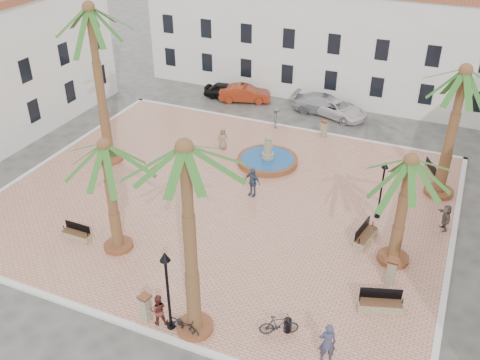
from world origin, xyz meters
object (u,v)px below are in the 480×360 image
Objects in this scene: car_silver at (325,104)px; bicycle_b at (279,325)px; bench_e at (365,237)px; cyclist_a at (327,343)px; lamppost_e at (383,181)px; cyclist_b at (158,310)px; palm_ne at (462,87)px; car_red at (245,94)px; bench_se at (380,305)px; pedestrian_north at (276,117)px; bollard_e at (392,271)px; palm_sw at (106,159)px; pedestrian_east at (446,217)px; bicycle_a at (184,325)px; pedestrian_fountain_b at (252,182)px; pedestrian_fountain_a at (223,139)px; palm_e at (408,176)px; fountain at (268,159)px; palm_s at (186,171)px; lamppost_s at (167,278)px; palm_nw at (91,25)px; car_black at (226,91)px; bench_ne at (432,171)px; car_white at (337,109)px; bench_s at (77,235)px; bollard_se at (146,307)px; litter_bin at (288,325)px; bollard_n at (324,128)px.

bicycle_b is at bearing -170.82° from car_silver.
cyclist_a is at bearing -167.85° from bench_e.
cyclist_b is (-7.17, -12.00, -1.64)m from lamppost_e.
palm_ne is 1.91× the size of car_red.
pedestrian_north is at bearing 105.84° from bench_se.
bollard_e is at bearing -63.33° from bicycle_b.
car_silver is (5.05, 21.53, -4.66)m from palm_sw.
pedestrian_east is (12.95, -8.53, -0.07)m from pedestrian_north.
palm_sw reaches higher than bicycle_a.
pedestrian_north is (-1.97, 9.51, -0.08)m from pedestrian_fountain_b.
pedestrian_fountain_a is at bearing 160.56° from lamppost_e.
palm_e is at bearing -67.49° from pedestrian_fountain_a.
palm_e reaches higher than fountain.
palm_s reaches higher than lamppost_s.
palm_sw is 7.54m from cyclist_b.
bollard_e is at bearing -38.00° from bicycle_a.
car_silver is (1.13, 9.94, 0.32)m from fountain.
palm_nw is 6.14× the size of pedestrian_north.
car_red reaches higher than bench_se.
car_black is (-3.84, 8.88, -0.28)m from pedestrian_fountain_a.
bench_se is at bearing -78.23° from pedestrian_fountain_a.
bollard_e is at bearing -72.67° from pedestrian_fountain_a.
bench_e is 1.09× the size of pedestrian_fountain_b.
bench_ne is 0.43× the size of lamppost_s.
palm_ne is 14.02m from car_white.
bench_s is at bearing 158.93° from car_silver.
pedestrian_fountain_a is at bearing 88.69° from palm_sw.
pedestrian_east is (11.37, 12.27, 0.09)m from bollard_se.
palm_e is at bearing -51.52° from pedestrian_east.
bench_ne is at bearing 41.51° from bench_s.
palm_nw is 15.91× the size of litter_bin.
bench_s is at bearing -118.10° from pedestrian_fountain_b.
bench_ne is 1.25× the size of bollard_e.
bench_se is at bearing -22.61° from pedestrian_fountain_b.
pedestrian_fountain_a is 9.68m from car_black.
bollard_n is 0.89× the size of bollard_e.
pedestrian_fountain_a is 5.21m from pedestrian_north.
bollard_se is 25.33m from car_silver.
palm_e is at bearing -30.60° from bicycle_a.
cyclist_a is at bearing -129.98° from bench_se.
palm_sw is 0.69× the size of palm_s.
car_black is (-8.05, 13.69, -0.43)m from pedestrian_fountain_b.
pedestrian_east is (10.98, 0.98, -0.15)m from pedestrian_fountain_b.
palm_s reaches higher than bollard_n.
bench_s is 7.48m from bollard_se.
bicycle_b is (5.66, 1.51, -0.18)m from bollard_se.
bicycle_b is 0.45× the size of car_black.
pedestrian_fountain_a is (0.28, 12.32, -4.48)m from palm_sw.
car_red is (-15.37, 18.23, -0.17)m from bollard_e.
lamppost_s reaches higher than bench_e.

